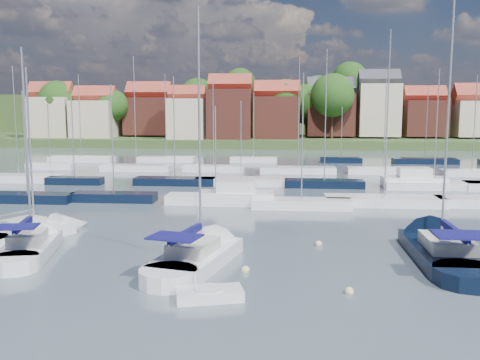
# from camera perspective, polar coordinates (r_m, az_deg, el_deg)

# --- Properties ---
(ground) EXTENTS (260.00, 260.00, 0.00)m
(ground) POSITION_cam_1_polar(r_m,az_deg,el_deg) (69.07, 5.59, 0.36)
(ground) COLOR #415159
(ground) RESTS_ON ground
(sailboat_left) EXTENTS (4.64, 10.26, 13.58)m
(sailboat_left) POSITION_cam_1_polar(r_m,az_deg,el_deg) (36.30, -21.06, -6.51)
(sailboat_left) COLOR white
(sailboat_left) RESTS_ON ground
(sailboat_centre) EXTENTS (5.74, 12.00, 15.76)m
(sailboat_centre) POSITION_cam_1_polar(r_m,az_deg,el_deg) (32.31, -3.59, -7.76)
(sailboat_centre) COLOR white
(sailboat_centre) RESTS_ON ground
(sailboat_navy) EXTENTS (3.62, 13.60, 18.72)m
(sailboat_navy) POSITION_cam_1_polar(r_m,az_deg,el_deg) (35.93, 20.06, -6.63)
(sailboat_navy) COLOR black
(sailboat_navy) RESTS_ON ground
(sailboat_far) EXTENTS (6.47, 9.54, 12.59)m
(sailboat_far) POSITION_cam_1_polar(r_m,az_deg,el_deg) (39.85, -20.45, -5.24)
(sailboat_far) COLOR white
(sailboat_far) RESTS_ON ground
(tender) EXTENTS (3.42, 2.25, 0.68)m
(tender) POSITION_cam_1_polar(r_m,az_deg,el_deg) (25.80, -3.29, -12.09)
(tender) COLOR white
(tender) RESTS_ON ground
(buoy_b) EXTENTS (0.41, 0.41, 0.41)m
(buoy_b) POSITION_cam_1_polar(r_m,az_deg,el_deg) (27.01, -7.92, -11.81)
(buoy_b) COLOR beige
(buoy_b) RESTS_ON ground
(buoy_c) EXTENTS (0.46, 0.46, 0.46)m
(buoy_c) POSITION_cam_1_polar(r_m,az_deg,el_deg) (29.90, 0.58, -9.76)
(buoy_c) COLOR beige
(buoy_c) RESTS_ON ground
(buoy_d) EXTENTS (0.47, 0.47, 0.47)m
(buoy_d) POSITION_cam_1_polar(r_m,az_deg,el_deg) (27.16, 11.56, -11.78)
(buoy_d) COLOR beige
(buoy_d) RESTS_ON ground
(buoy_e) EXTENTS (0.46, 0.46, 0.46)m
(buoy_e) POSITION_cam_1_polar(r_m,az_deg,el_deg) (35.60, 8.37, -6.93)
(buoy_e) COLOR beige
(buoy_e) RESTS_ON ground
(marina_field) EXTENTS (79.62, 41.41, 15.93)m
(marina_field) POSITION_cam_1_polar(r_m,az_deg,el_deg) (64.26, 7.33, 0.15)
(marina_field) COLOR white
(marina_field) RESTS_ON ground
(far_shore_town) EXTENTS (212.46, 90.00, 22.27)m
(far_shore_town) POSITION_cam_1_polar(r_m,az_deg,el_deg) (161.22, 6.14, 6.33)
(far_shore_town) COLOR #395229
(far_shore_town) RESTS_ON ground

